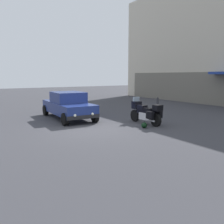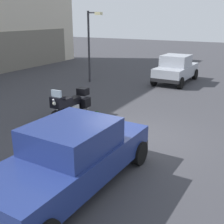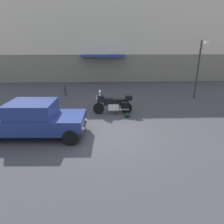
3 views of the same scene
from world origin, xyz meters
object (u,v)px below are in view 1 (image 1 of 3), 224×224
motorcycle (146,112)px  car_sedan_far (68,105)px  helmet (144,125)px  bollard_curbside (157,103)px

motorcycle → car_sedan_far: 4.58m
helmet → bollard_curbside: bearing=130.8°
motorcycle → car_sedan_far: (-3.65, -2.75, 0.16)m
motorcycle → helmet: bearing=135.4°
motorcycle → helmet: motorcycle is taller
helmet → car_sedan_far: size_ratio=0.06×
helmet → car_sedan_far: car_sedan_far is taller
motorcycle → bollard_curbside: motorcycle is taller
helmet → car_sedan_far: bearing=-154.9°
car_sedan_far → bollard_curbside: size_ratio=5.10×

